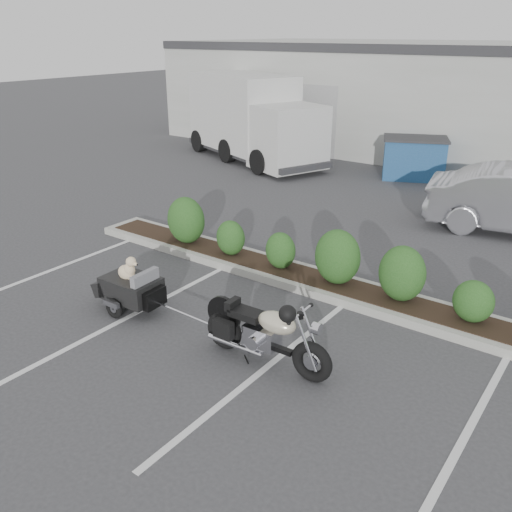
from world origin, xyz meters
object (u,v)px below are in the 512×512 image
Objects in this scene: motorcycle at (265,335)px; pet_trailer at (131,287)px; dumpster at (414,158)px; delivery_truck at (253,120)px.

pet_trailer is at bearing 177.71° from motorcycle.
pet_trailer is 11.46m from dumpster.
motorcycle is at bearing -2.29° from pet_trailer.
delivery_truck reaches higher than dumpster.
dumpster is at bearing 99.24° from motorcycle.
pet_trailer is 0.24× the size of delivery_truck.
dumpster is (0.53, 11.44, 0.24)m from pet_trailer.
pet_trailer is 0.71× the size of dumpster.
delivery_truck is at bearing 165.08° from dumpster.
delivery_truck reaches higher than motorcycle.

